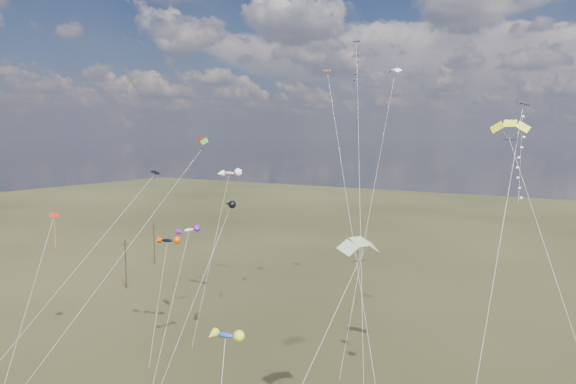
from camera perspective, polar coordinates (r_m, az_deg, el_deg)
The scene contains 16 objects.
utility_pole_near at distance 87.77m, azimuth -17.59°, elevation -7.60°, with size 1.40×0.20×8.00m.
utility_pole_far at distance 102.76m, azimuth -14.66°, elevation -5.51°, with size 1.40×0.20×8.00m.
diamond_navy_tall at distance 62.77m, azimuth 7.65°, elevation 12.08°, with size 13.46×27.01×36.26m.
diamond_black_mid at distance 55.00m, azimuth -19.91°, elevation -4.65°, with size 9.95×15.98×21.03m.
diamond_red_low at distance 62.24m, azimuth -24.73°, elevation -4.68°, with size 5.42×10.43×16.12m.
diamond_navy_right at distance 40.31m, azimuth 24.20°, elevation 2.59°, with size 1.58×15.91×27.02m.
diamond_orange_center at distance 52.60m, azimuth 5.97°, elevation 3.12°, with size 15.95×20.30×32.31m.
parafoil_yellow at distance 46.09m, azimuth 23.49°, elevation 6.92°, with size 12.09×14.74×26.37m.
parafoil_blue_white at distance 71.60m, azimuth 11.70°, elevation 12.95°, with size 4.09×23.40×34.01m.
parafoil_striped at distance 37.62m, azimuth 7.93°, elevation -5.54°, with size 4.20×15.32×17.75m.
parafoil_tricolor at distance 55.17m, azimuth -9.70°, elevation 5.64°, with size 9.51×18.87×24.84m.
novelty_black_orange at distance 62.16m, azimuth -13.28°, elevation -5.30°, with size 4.91×7.68×12.91m.
novelty_orange_black at distance 54.61m, azimuth -6.40°, elevation -1.43°, with size 2.29×12.95×17.91m.
novelty_white_purple at distance 54.44m, azimuth -10.98°, elevation -4.26°, with size 4.10×11.20×15.28m.
novelty_redwhite_stripe at distance 69.33m, azimuth -6.59°, elevation 2.04°, with size 5.09×12.43×20.28m.
novelty_blue_yellow at distance 30.03m, azimuth -7.01°, elevation -15.80°, with size 6.99×10.88×13.85m.
Camera 1 is at (26.55, -25.84, 24.55)m, focal length 32.00 mm.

